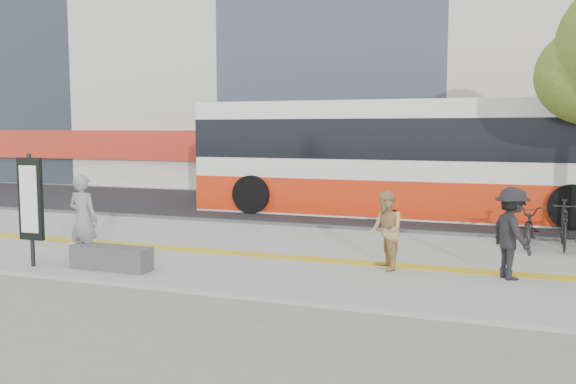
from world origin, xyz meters
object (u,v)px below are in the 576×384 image
(bench, at_px, (111,258))
(seated_woman, at_px, (83,219))
(pedestrian_dark, at_px, (512,233))
(bus, at_px, (406,162))
(pedestrian_tan, at_px, (386,230))
(signboard, at_px, (30,201))

(bench, bearing_deg, seated_woman, 164.22)
(seated_woman, height_order, pedestrian_dark, seated_woman)
(bus, distance_m, pedestrian_tan, 8.03)
(bench, xyz_separation_m, signboard, (-1.60, -0.31, 1.06))
(signboard, distance_m, bus, 11.46)
(bench, height_order, seated_woman, seated_woman)
(bench, relative_size, signboard, 0.73)
(bench, xyz_separation_m, pedestrian_tan, (4.91, 1.78, 0.53))
(seated_woman, relative_size, pedestrian_dark, 1.09)
(signboard, bearing_deg, pedestrian_dark, 13.85)
(bus, bearing_deg, pedestrian_dark, -68.00)
(signboard, height_order, bus, bus)
(bench, bearing_deg, pedestrian_dark, 14.52)
(bus, relative_size, pedestrian_dark, 8.13)
(bench, relative_size, seated_woman, 0.90)
(pedestrian_tan, distance_m, pedestrian_dark, 2.23)
(bench, distance_m, pedestrian_tan, 5.25)
(bench, height_order, pedestrian_dark, pedestrian_dark)
(pedestrian_tan, bearing_deg, seated_woman, -106.04)
(bus, xyz_separation_m, pedestrian_tan, (0.94, -7.92, -0.90))
(signboard, relative_size, seated_woman, 1.23)
(pedestrian_tan, bearing_deg, signboard, -103.50)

